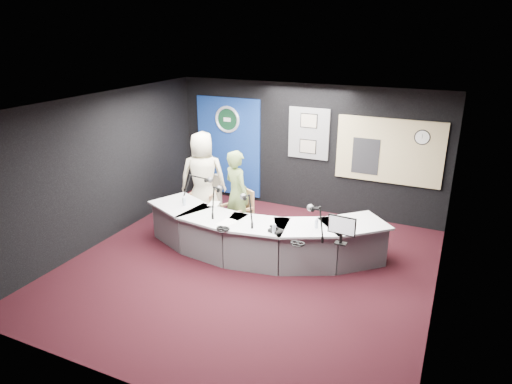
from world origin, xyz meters
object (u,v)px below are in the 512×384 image
at_px(broadcast_desk, 258,235).
at_px(armchair_right, 237,216).
at_px(armchair_left, 204,199).
at_px(person_woman, 237,195).
at_px(person_man, 203,178).

height_order(broadcast_desk, armchair_right, armchair_right).
distance_m(armchair_left, person_woman, 1.16).
bearing_deg(person_man, person_woman, 131.04).
distance_m(broadcast_desk, armchair_right, 0.84).
height_order(armchair_left, person_woman, person_woman).
bearing_deg(broadcast_desk, person_man, 151.02).
distance_m(armchair_right, person_woman, 0.44).
height_order(armchair_left, person_man, person_man).
bearing_deg(armchair_left, broadcast_desk, -36.71).
relative_size(broadcast_desk, person_man, 2.34).
xyz_separation_m(broadcast_desk, armchair_left, (-1.67, 0.93, 0.10)).
relative_size(armchair_left, person_man, 0.49).
relative_size(armchair_right, person_woman, 0.50).
bearing_deg(armchair_right, person_woman, 0.00).
height_order(broadcast_desk, person_man, person_man).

